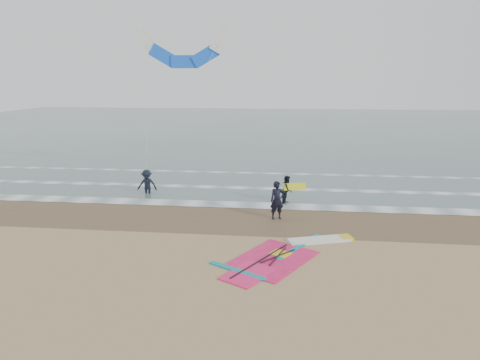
# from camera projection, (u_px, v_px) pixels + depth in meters

# --- Properties ---
(ground) EXTENTS (120.00, 120.00, 0.00)m
(ground) POSITION_uv_depth(u_px,v_px,m) (257.00, 271.00, 15.53)
(ground) COLOR tan
(ground) RESTS_ON ground
(sea_water) EXTENTS (120.00, 80.00, 0.02)m
(sea_water) POSITION_uv_depth(u_px,v_px,m) (281.00, 127.00, 61.95)
(sea_water) COLOR #47605E
(sea_water) RESTS_ON ground
(wet_sand_band) EXTENTS (120.00, 5.00, 0.01)m
(wet_sand_band) POSITION_uv_depth(u_px,v_px,m) (266.00, 219.00, 21.33)
(wet_sand_band) COLOR brown
(wet_sand_band) RESTS_ON ground
(foam_waterline) EXTENTS (120.00, 9.15, 0.02)m
(foam_waterline) POSITION_uv_depth(u_px,v_px,m) (270.00, 195.00, 25.62)
(foam_waterline) COLOR white
(foam_waterline) RESTS_ON ground
(windsurf_rig) EXTENTS (5.79, 5.48, 0.14)m
(windsurf_rig) POSITION_uv_depth(u_px,v_px,m) (287.00, 254.00, 16.96)
(windsurf_rig) COLOR white
(windsurf_rig) RESTS_ON ground
(person_standing) EXTENTS (0.81, 0.66, 1.92)m
(person_standing) POSITION_uv_depth(u_px,v_px,m) (277.00, 200.00, 21.12)
(person_standing) COLOR black
(person_standing) RESTS_ON ground
(person_walking) EXTENTS (0.78, 0.90, 1.59)m
(person_walking) POSITION_uv_depth(u_px,v_px,m) (287.00, 190.00, 23.82)
(person_walking) COLOR black
(person_walking) RESTS_ON ground
(person_wading) EXTENTS (1.21, 0.72, 1.85)m
(person_wading) POSITION_uv_depth(u_px,v_px,m) (147.00, 179.00, 25.74)
(person_wading) COLOR black
(person_wading) RESTS_ON ground
(held_pole) EXTENTS (0.17, 0.86, 1.82)m
(held_pole) POSITION_uv_depth(u_px,v_px,m) (283.00, 192.00, 20.98)
(held_pole) COLOR black
(held_pole) RESTS_ON ground
(carried_kiteboard) EXTENTS (1.30, 0.51, 0.39)m
(carried_kiteboard) POSITION_uv_depth(u_px,v_px,m) (295.00, 187.00, 23.63)
(carried_kiteboard) COLOR yellow
(carried_kiteboard) RESTS_ON ground
(surf_kite) EXTENTS (6.06, 2.28, 8.81)m
(surf_kite) POSITION_uv_depth(u_px,v_px,m) (184.00, 51.00, 25.86)
(surf_kite) COLOR white
(surf_kite) RESTS_ON ground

